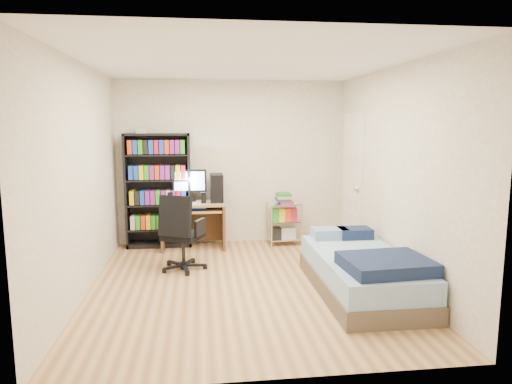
{
  "coord_description": "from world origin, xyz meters",
  "views": [
    {
      "loc": [
        -0.49,
        -5.04,
        1.84
      ],
      "look_at": [
        0.18,
        0.4,
        1.02
      ],
      "focal_mm": 32.0,
      "sensor_mm": 36.0,
      "label": 1
    }
  ],
  "objects": [
    {
      "name": "wire_cart",
      "position": [
        0.77,
        1.71,
        0.52
      ],
      "size": [
        0.52,
        0.39,
        0.79
      ],
      "rotation": [
        0.0,
        0.0,
        0.08
      ],
      "color": "silver",
      "rests_on": "room"
    },
    {
      "name": "computer_desk",
      "position": [
        -0.51,
        1.7,
        0.63
      ],
      "size": [
        0.93,
        0.54,
        1.17
      ],
      "color": "tan",
      "rests_on": "room"
    },
    {
      "name": "room",
      "position": [
        0.0,
        0.0,
        1.25
      ],
      "size": [
        3.58,
        4.08,
        2.58
      ],
      "color": "tan",
      "rests_on": "ground"
    },
    {
      "name": "bed",
      "position": [
        1.25,
        -0.42,
        0.24
      ],
      "size": [
        0.96,
        1.92,
        0.55
      ],
      "color": "brown",
      "rests_on": "room"
    },
    {
      "name": "door",
      "position": [
        1.72,
        1.35,
        1.0
      ],
      "size": [
        0.12,
        0.8,
        2.0
      ],
      "color": "silver",
      "rests_on": "room"
    },
    {
      "name": "office_chair",
      "position": [
        -0.74,
        0.63,
        0.31
      ],
      "size": [
        0.77,
        0.77,
        0.98
      ],
      "rotation": [
        0.0,
        0.0,
        -0.43
      ],
      "color": "black",
      "rests_on": "room"
    },
    {
      "name": "media_shelf",
      "position": [
        -1.12,
        1.84,
        0.88
      ],
      "size": [
        0.96,
        0.32,
        1.77
      ],
      "color": "black",
      "rests_on": "room"
    }
  ]
}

